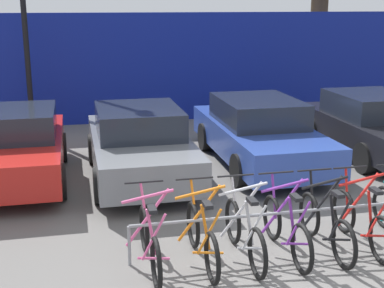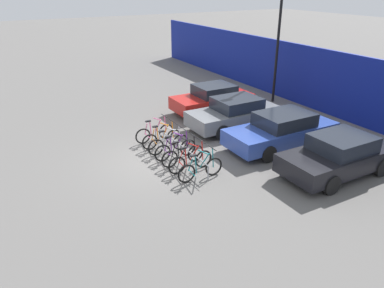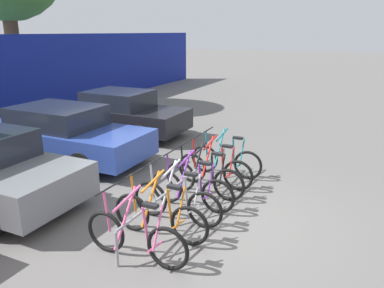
{
  "view_description": "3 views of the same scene",
  "coord_description": "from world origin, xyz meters",
  "px_view_note": "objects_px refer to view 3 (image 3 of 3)",
  "views": [
    {
      "loc": [
        -2.57,
        -5.75,
        3.35
      ],
      "look_at": [
        -0.93,
        1.54,
        1.37
      ],
      "focal_mm": 50.0,
      "sensor_mm": 36.0,
      "label": 1
    },
    {
      "loc": [
        11.47,
        -5.14,
        6.12
      ],
      "look_at": [
        0.95,
        0.78,
        0.83
      ],
      "focal_mm": 35.0,
      "sensor_mm": 36.0,
      "label": 2
    },
    {
      "loc": [
        -5.65,
        -2.23,
        3.19
      ],
      "look_at": [
        0.72,
        0.78,
        1.07
      ],
      "focal_mm": 35.0,
      "sensor_mm": 36.0,
      "label": 3
    }
  ],
  "objects_px": {
    "bicycle_orange": "(160,216)",
    "car_black": "(121,113)",
    "bicycle_silver": "(177,202)",
    "bicycle_purple": "(191,189)",
    "bicycle_red": "(214,169)",
    "bicycle_pink": "(135,237)",
    "bicycle_black": "(204,178)",
    "bike_rack": "(184,182)",
    "bicycle_teal": "(226,160)",
    "car_blue": "(62,134)"
  },
  "relations": [
    {
      "from": "bicycle_red",
      "to": "bicycle_teal",
      "type": "bearing_deg",
      "value": 0.58
    },
    {
      "from": "bicycle_black",
      "to": "car_black",
      "type": "distance_m",
      "value": 5.36
    },
    {
      "from": "bicycle_orange",
      "to": "car_blue",
      "type": "bearing_deg",
      "value": 61.32
    },
    {
      "from": "bicycle_orange",
      "to": "car_blue",
      "type": "height_order",
      "value": "car_blue"
    },
    {
      "from": "bicycle_black",
      "to": "bicycle_red",
      "type": "height_order",
      "value": "same"
    },
    {
      "from": "bicycle_black",
      "to": "car_blue",
      "type": "height_order",
      "value": "car_blue"
    },
    {
      "from": "bicycle_black",
      "to": "bicycle_red",
      "type": "bearing_deg",
      "value": -0.09
    },
    {
      "from": "bike_rack",
      "to": "bicycle_black",
      "type": "relative_size",
      "value": 2.48
    },
    {
      "from": "bicycle_purple",
      "to": "bicycle_red",
      "type": "bearing_deg",
      "value": -0.51
    },
    {
      "from": "bicycle_black",
      "to": "car_black",
      "type": "xyz_separation_m",
      "value": [
        3.21,
        4.27,
        0.31
      ]
    },
    {
      "from": "bicycle_orange",
      "to": "bicycle_teal",
      "type": "distance_m",
      "value": 3.0
    },
    {
      "from": "bicycle_orange",
      "to": "bicycle_black",
      "type": "relative_size",
      "value": 1.0
    },
    {
      "from": "bicycle_pink",
      "to": "bicycle_teal",
      "type": "relative_size",
      "value": 1.0
    },
    {
      "from": "bicycle_pink",
      "to": "bike_rack",
      "type": "bearing_deg",
      "value": 3.3
    },
    {
      "from": "bicycle_orange",
      "to": "car_black",
      "type": "xyz_separation_m",
      "value": [
        4.98,
        4.27,
        0.31
      ]
    },
    {
      "from": "bicycle_purple",
      "to": "bicycle_red",
      "type": "height_order",
      "value": "same"
    },
    {
      "from": "bicycle_black",
      "to": "car_blue",
      "type": "xyz_separation_m",
      "value": [
        0.5,
        4.17,
        0.32
      ]
    },
    {
      "from": "bicycle_purple",
      "to": "bicycle_red",
      "type": "distance_m",
      "value": 1.14
    },
    {
      "from": "bike_rack",
      "to": "bicycle_red",
      "type": "relative_size",
      "value": 2.48
    },
    {
      "from": "bicycle_pink",
      "to": "bicycle_silver",
      "type": "xyz_separation_m",
      "value": [
        1.28,
        0.0,
        0.0
      ]
    },
    {
      "from": "bicycle_pink",
      "to": "bicycle_red",
      "type": "distance_m",
      "value": 3.01
    },
    {
      "from": "car_black",
      "to": "bicycle_silver",
      "type": "bearing_deg",
      "value": -135.77
    },
    {
      "from": "bicycle_red",
      "to": "car_blue",
      "type": "height_order",
      "value": "car_blue"
    },
    {
      "from": "bicycle_silver",
      "to": "bicycle_teal",
      "type": "xyz_separation_m",
      "value": [
        2.42,
        0.0,
        0.0
      ]
    },
    {
      "from": "bike_rack",
      "to": "bicycle_pink",
      "type": "distance_m",
      "value": 1.86
    },
    {
      "from": "bicycle_silver",
      "to": "bicycle_purple",
      "type": "distance_m",
      "value": 0.59
    },
    {
      "from": "bicycle_purple",
      "to": "bicycle_teal",
      "type": "bearing_deg",
      "value": -0.51
    },
    {
      "from": "car_blue",
      "to": "bicycle_orange",
      "type": "bearing_deg",
      "value": -118.4
    },
    {
      "from": "bike_rack",
      "to": "bicycle_silver",
      "type": "height_order",
      "value": "bicycle_silver"
    },
    {
      "from": "bicycle_teal",
      "to": "bicycle_pink",
      "type": "bearing_deg",
      "value": 177.76
    },
    {
      "from": "bicycle_pink",
      "to": "bicycle_black",
      "type": "relative_size",
      "value": 1.0
    },
    {
      "from": "bicycle_orange",
      "to": "car_black",
      "type": "bearing_deg",
      "value": 40.39
    },
    {
      "from": "bicycle_pink",
      "to": "bicycle_orange",
      "type": "bearing_deg",
      "value": -1.3
    },
    {
      "from": "bike_rack",
      "to": "bicycle_orange",
      "type": "xyz_separation_m",
      "value": [
        -1.16,
        -0.15,
        -0.12
      ]
    },
    {
      "from": "bike_rack",
      "to": "bicycle_orange",
      "type": "relative_size",
      "value": 2.48
    },
    {
      "from": "bicycle_teal",
      "to": "bicycle_silver",
      "type": "bearing_deg",
      "value": 177.76
    },
    {
      "from": "bicycle_teal",
      "to": "car_blue",
      "type": "height_order",
      "value": "car_blue"
    },
    {
      "from": "bicycle_pink",
      "to": "bicycle_teal",
      "type": "xyz_separation_m",
      "value": [
        3.7,
        0.0,
        0.0
      ]
    },
    {
      "from": "bike_rack",
      "to": "bicycle_teal",
      "type": "xyz_separation_m",
      "value": [
        1.85,
        -0.15,
        -0.12
      ]
    },
    {
      "from": "bicycle_orange",
      "to": "bicycle_silver",
      "type": "distance_m",
      "value": 0.58
    },
    {
      "from": "bicycle_teal",
      "to": "bike_rack",
      "type": "bearing_deg",
      "value": 173.17
    },
    {
      "from": "bicycle_orange",
      "to": "bicycle_teal",
      "type": "height_order",
      "value": "same"
    },
    {
      "from": "car_blue",
      "to": "bike_rack",
      "type": "bearing_deg",
      "value": -105.29
    },
    {
      "from": "car_black",
      "to": "bicycle_orange",
      "type": "bearing_deg",
      "value": -139.33
    },
    {
      "from": "bicycle_silver",
      "to": "bicycle_purple",
      "type": "height_order",
      "value": "same"
    },
    {
      "from": "bicycle_pink",
      "to": "bicycle_red",
      "type": "bearing_deg",
      "value": -1.3
    },
    {
      "from": "bicycle_purple",
      "to": "bicycle_teal",
      "type": "height_order",
      "value": "same"
    },
    {
      "from": "bike_rack",
      "to": "bicycle_black",
      "type": "distance_m",
      "value": 0.63
    },
    {
      "from": "bicycle_pink",
      "to": "bicycle_red",
      "type": "xyz_separation_m",
      "value": [
        3.01,
        0.0,
        0.0
      ]
    },
    {
      "from": "bicycle_silver",
      "to": "bicycle_teal",
      "type": "relative_size",
      "value": 1.0
    }
  ]
}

